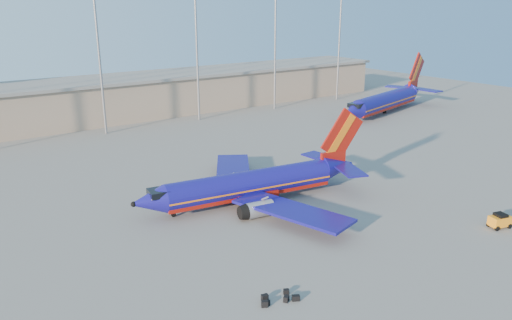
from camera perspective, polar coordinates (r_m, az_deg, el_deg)
name	(u,v)px	position (r m, az deg, el deg)	size (l,w,h in m)	color
ground	(277,203)	(61.32, 2.42, -4.98)	(220.00, 220.00, 0.00)	slate
terminal_building	(152,94)	(113.62, -11.79, 7.44)	(122.00, 16.00, 8.50)	gray
light_mast_row	(150,36)	(99.19, -12.04, 13.72)	(101.60, 1.60, 28.65)	gray
aircraft_main	(255,184)	(61.13, -0.10, -2.77)	(31.04, 29.66, 10.55)	navy
aircraft_second	(387,100)	(115.76, 14.78, 6.65)	(35.48, 16.51, 12.23)	navy
baggage_tug	(500,220)	(60.72, 26.10, -6.21)	(2.58, 1.94, 1.65)	orange
luggage_pile	(278,299)	(42.48, 2.51, -15.57)	(3.33, 2.06, 0.53)	black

